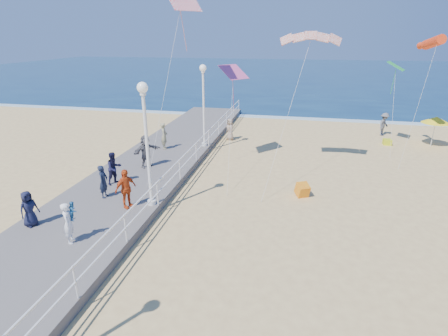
% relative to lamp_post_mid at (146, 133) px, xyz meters
% --- Properties ---
extents(ground, '(160.00, 160.00, 0.00)m').
position_rel_lamp_post_mid_xyz_m(ground, '(5.35, 0.00, -3.66)').
color(ground, '#E6C378').
rests_on(ground, ground).
extents(ocean, '(160.00, 90.00, 0.05)m').
position_rel_lamp_post_mid_xyz_m(ocean, '(5.35, 65.00, -3.65)').
color(ocean, '#0C2A4A').
rests_on(ocean, ground).
extents(surf_line, '(160.00, 1.20, 0.04)m').
position_rel_lamp_post_mid_xyz_m(surf_line, '(5.35, 20.50, -3.63)').
color(surf_line, white).
rests_on(surf_line, ground).
extents(boardwalk, '(5.00, 44.00, 0.40)m').
position_rel_lamp_post_mid_xyz_m(boardwalk, '(-2.15, 0.00, -3.46)').
color(boardwalk, slate).
rests_on(boardwalk, ground).
extents(railing, '(0.05, 42.00, 0.55)m').
position_rel_lamp_post_mid_xyz_m(railing, '(0.30, 0.00, -2.41)').
color(railing, white).
rests_on(railing, boardwalk).
extents(lamp_post_mid, '(0.44, 0.44, 5.32)m').
position_rel_lamp_post_mid_xyz_m(lamp_post_mid, '(0.00, 0.00, 0.00)').
color(lamp_post_mid, white).
rests_on(lamp_post_mid, boardwalk).
extents(lamp_post_far, '(0.44, 0.44, 5.32)m').
position_rel_lamp_post_mid_xyz_m(lamp_post_far, '(0.00, 9.00, 0.00)').
color(lamp_post_far, white).
rests_on(lamp_post_far, boardwalk).
extents(woman_holding_toddler, '(0.54, 0.66, 1.54)m').
position_rel_lamp_post_mid_xyz_m(woman_holding_toddler, '(-1.65, -3.43, -2.49)').
color(woman_holding_toddler, white).
rests_on(woman_holding_toddler, boardwalk).
extents(toddler_held, '(0.37, 0.42, 0.71)m').
position_rel_lamp_post_mid_xyz_m(toddler_held, '(-1.50, -3.28, -2.06)').
color(toddler_held, teal).
rests_on(toddler_held, boardwalk).
extents(spectator_0, '(0.44, 0.61, 1.55)m').
position_rel_lamp_post_mid_xyz_m(spectator_0, '(-2.42, 0.26, -2.49)').
color(spectator_0, '#171F34').
rests_on(spectator_0, boardwalk).
extents(spectator_3, '(0.85, 1.11, 1.76)m').
position_rel_lamp_post_mid_xyz_m(spectator_3, '(-0.92, -0.50, -2.38)').
color(spectator_3, '#CE4819').
rests_on(spectator_3, boardwalk).
extents(spectator_4, '(0.69, 0.83, 1.46)m').
position_rel_lamp_post_mid_xyz_m(spectator_4, '(-3.88, -2.71, -2.53)').
color(spectator_4, '#171932').
rests_on(spectator_4, boardwalk).
extents(spectator_5, '(1.39, 1.73, 1.85)m').
position_rel_lamp_post_mid_xyz_m(spectator_5, '(-2.16, 4.40, -2.34)').
color(spectator_5, '#5A595E').
rests_on(spectator_5, boardwalk).
extents(spectator_6, '(0.56, 0.72, 1.73)m').
position_rel_lamp_post_mid_xyz_m(spectator_6, '(-2.38, 7.80, -2.39)').
color(spectator_6, '#99946A').
rests_on(spectator_6, boardwalk).
extents(spectator_7, '(0.93, 1.00, 1.65)m').
position_rel_lamp_post_mid_xyz_m(spectator_7, '(-2.71, 1.81, -2.44)').
color(spectator_7, '#171733').
rests_on(spectator_7, boardwalk).
extents(beach_walker_a, '(1.22, 1.35, 1.81)m').
position_rel_lamp_post_mid_xyz_m(beach_walker_a, '(12.71, 15.80, -2.75)').
color(beach_walker_a, '#5C5D61').
rests_on(beach_walker_a, ground).
extents(beach_walker_c, '(0.91, 0.94, 1.63)m').
position_rel_lamp_post_mid_xyz_m(beach_walker_c, '(1.16, 12.10, -2.85)').
color(beach_walker_c, gray).
rests_on(beach_walker_c, ground).
extents(box_kite, '(0.81, 0.88, 0.74)m').
position_rel_lamp_post_mid_xyz_m(box_kite, '(6.54, 3.04, -3.36)').
color(box_kite, '#EE4F0E').
rests_on(box_kite, ground).
extents(beach_umbrella, '(1.90, 1.90, 2.14)m').
position_rel_lamp_post_mid_xyz_m(beach_umbrella, '(15.52, 13.49, -1.75)').
color(beach_umbrella, white).
rests_on(beach_umbrella, ground).
extents(beach_chair_left, '(0.55, 0.55, 0.40)m').
position_rel_lamp_post_mid_xyz_m(beach_chair_left, '(12.53, 13.24, -3.46)').
color(beach_chair_left, '#CBD616').
rests_on(beach_chair_left, ground).
extents(kite_parafoil, '(3.12, 0.94, 0.65)m').
position_rel_lamp_post_mid_xyz_m(kite_parafoil, '(6.40, 6.44, 3.76)').
color(kite_parafoil, red).
extents(kite_windsock, '(1.04, 2.85, 1.12)m').
position_rel_lamp_post_mid_xyz_m(kite_windsock, '(13.33, 10.26, 3.39)').
color(kite_windsock, red).
extents(kite_diamond_pink, '(1.83, 1.87, 0.76)m').
position_rel_lamp_post_mid_xyz_m(kite_diamond_pink, '(2.21, 7.68, 1.77)').
color(kite_diamond_pink, '#DB5090').
extents(kite_diamond_green, '(1.39, 1.47, 0.56)m').
position_rel_lamp_post_mid_xyz_m(kite_diamond_green, '(12.10, 12.58, 1.88)').
color(kite_diamond_green, green).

